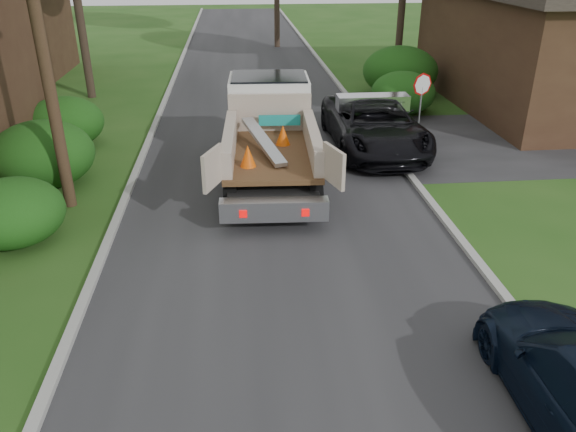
# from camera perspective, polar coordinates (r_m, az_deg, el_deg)

# --- Properties ---
(ground) EXTENTS (120.00, 120.00, 0.00)m
(ground) POSITION_cam_1_polar(r_m,az_deg,el_deg) (11.12, 0.76, -8.54)
(ground) COLOR #224C15
(ground) RESTS_ON ground
(road) EXTENTS (8.00, 90.00, 0.02)m
(road) POSITION_cam_1_polar(r_m,az_deg,el_deg) (20.15, -2.32, 7.71)
(road) COLOR #28282B
(road) RESTS_ON ground
(curb_left) EXTENTS (0.20, 90.00, 0.12)m
(curb_left) POSITION_cam_1_polar(r_m,az_deg,el_deg) (20.34, -14.03, 7.29)
(curb_left) COLOR #9E9E99
(curb_left) RESTS_ON ground
(curb_right) EXTENTS (0.20, 90.00, 0.12)m
(curb_right) POSITION_cam_1_polar(r_m,az_deg,el_deg) (20.75, 9.16, 8.10)
(curb_right) COLOR #9E9E99
(curb_right) RESTS_ON ground
(stop_sign) EXTENTS (0.71, 0.32, 2.48)m
(stop_sign) POSITION_cam_1_polar(r_m,az_deg,el_deg) (19.68, 13.40, 11.96)
(stop_sign) COLOR slate
(stop_sign) RESTS_ON ground
(house_right) EXTENTS (9.72, 12.96, 6.20)m
(house_right) POSITION_cam_1_polar(r_m,az_deg,el_deg) (27.22, 26.79, 16.71)
(house_right) COLOR #3D2519
(house_right) RESTS_ON ground
(hedge_left_a) EXTENTS (2.34, 2.34, 1.53)m
(hedge_left_a) POSITION_cam_1_polar(r_m,az_deg,el_deg) (14.29, -26.21, 0.33)
(hedge_left_a) COLOR #19420F
(hedge_left_a) RESTS_ON ground
(hedge_left_b) EXTENTS (2.86, 2.86, 1.87)m
(hedge_left_b) POSITION_cam_1_polar(r_m,az_deg,el_deg) (17.39, -23.66, 5.76)
(hedge_left_b) COLOR #19420F
(hedge_left_b) RESTS_ON ground
(hedge_left_c) EXTENTS (2.60, 2.60, 1.70)m
(hedge_left_c) POSITION_cam_1_polar(r_m,az_deg,el_deg) (20.70, -21.75, 8.83)
(hedge_left_c) COLOR #19420F
(hedge_left_c) RESTS_ON ground
(hedge_right_a) EXTENTS (2.60, 2.60, 1.70)m
(hedge_right_a) POSITION_cam_1_polar(r_m,az_deg,el_deg) (23.78, 11.61, 12.17)
(hedge_right_a) COLOR #19420F
(hedge_right_a) RESTS_ON ground
(hedge_right_b) EXTENTS (3.38, 3.38, 2.21)m
(hedge_right_b) POSITION_cam_1_polar(r_m,az_deg,el_deg) (26.73, 11.32, 14.24)
(hedge_right_b) COLOR #19420F
(hedge_right_b) RESTS_ON ground
(flatbed_truck) EXTENTS (3.24, 7.02, 2.61)m
(flatbed_truck) POSITION_cam_1_polar(r_m,az_deg,el_deg) (17.03, -1.84, 9.27)
(flatbed_truck) COLOR black
(flatbed_truck) RESTS_ON ground
(black_pickup) EXTENTS (2.83, 6.12, 1.70)m
(black_pickup) POSITION_cam_1_polar(r_m,az_deg,el_deg) (19.26, 8.75, 9.20)
(black_pickup) COLOR black
(black_pickup) RESTS_ON ground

